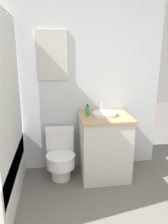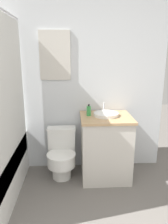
{
  "view_description": "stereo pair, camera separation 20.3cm",
  "coord_description": "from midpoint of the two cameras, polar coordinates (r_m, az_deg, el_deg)",
  "views": [
    {
      "loc": [
        0.07,
        -0.58,
        1.58
      ],
      "look_at": [
        0.41,
        1.83,
        0.92
      ],
      "focal_mm": 35.0,
      "sensor_mm": 36.0,
      "label": 1
    },
    {
      "loc": [
        0.28,
        -0.6,
        1.58
      ],
      "look_at": [
        0.41,
        1.83,
        0.92
      ],
      "focal_mm": 35.0,
      "sensor_mm": 36.0,
      "label": 2
    }
  ],
  "objects": [
    {
      "name": "wall_back",
      "position": [
        2.91,
        -6.54,
        8.65
      ],
      "size": [
        3.02,
        0.07,
        2.5
      ],
      "color": "silver",
      "rests_on": "ground_plane"
    },
    {
      "name": "sink",
      "position": [
        2.73,
        7.87,
        -0.59
      ],
      "size": [
        0.31,
        0.34,
        0.13
      ],
      "color": "white",
      "rests_on": "vanity"
    },
    {
      "name": "toilet",
      "position": [
        2.91,
        -3.85,
        -10.9
      ],
      "size": [
        0.37,
        0.49,
        0.63
      ],
      "color": "white",
      "rests_on": "ground_plane"
    },
    {
      "name": "soap_bottle",
      "position": [
        2.71,
        3.39,
        0.31
      ],
      "size": [
        0.05,
        0.05,
        0.15
      ],
      "color": "green",
      "rests_on": "vanity"
    },
    {
      "name": "vanity",
      "position": [
        2.86,
        7.64,
        -9.05
      ],
      "size": [
        0.63,
        0.58,
        0.82
      ],
      "color": "beige",
      "rests_on": "ground_plane"
    }
  ]
}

